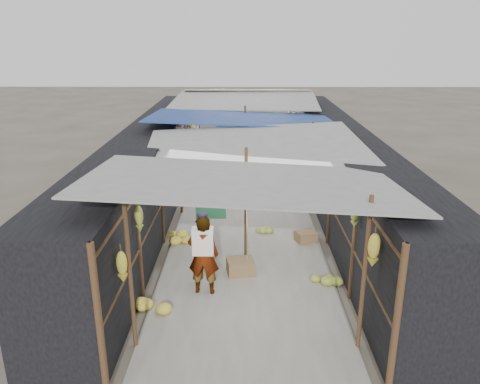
{
  "coord_description": "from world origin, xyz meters",
  "views": [
    {
      "loc": [
        -0.06,
        -6.39,
        4.8
      ],
      "look_at": [
        -0.13,
        4.14,
        1.25
      ],
      "focal_mm": 35.0,
      "sensor_mm": 36.0,
      "label": 1
    }
  ],
  "objects_px": {
    "vendor_elderly": "(203,255)",
    "vendor_seated": "(298,179)",
    "crate_near": "(240,267)",
    "black_basin": "(285,187)",
    "shopper_blue": "(241,170)"
  },
  "relations": [
    {
      "from": "crate_near",
      "to": "black_basin",
      "type": "xyz_separation_m",
      "value": [
        1.41,
        5.66,
        -0.07
      ]
    },
    {
      "from": "black_basin",
      "to": "vendor_seated",
      "type": "bearing_deg",
      "value": -2.63
    },
    {
      "from": "vendor_elderly",
      "to": "vendor_seated",
      "type": "xyz_separation_m",
      "value": [
        2.52,
        6.39,
        -0.42
      ]
    },
    {
      "from": "crate_near",
      "to": "shopper_blue",
      "type": "distance_m",
      "value": 5.27
    },
    {
      "from": "crate_near",
      "to": "vendor_elderly",
      "type": "bearing_deg",
      "value": -143.4
    },
    {
      "from": "crate_near",
      "to": "black_basin",
      "type": "height_order",
      "value": "crate_near"
    },
    {
      "from": "vendor_elderly",
      "to": "vendor_seated",
      "type": "distance_m",
      "value": 6.88
    },
    {
      "from": "vendor_seated",
      "to": "vendor_elderly",
      "type": "bearing_deg",
      "value": -8.31
    },
    {
      "from": "crate_near",
      "to": "shopper_blue",
      "type": "xyz_separation_m",
      "value": [
        -0.0,
        5.23,
        0.64
      ]
    },
    {
      "from": "black_basin",
      "to": "vendor_seated",
      "type": "distance_m",
      "value": 0.5
    },
    {
      "from": "shopper_blue",
      "to": "vendor_seated",
      "type": "distance_m",
      "value": 1.91
    },
    {
      "from": "black_basin",
      "to": "vendor_seated",
      "type": "height_order",
      "value": "vendor_seated"
    },
    {
      "from": "crate_near",
      "to": "vendor_elderly",
      "type": "height_order",
      "value": "vendor_elderly"
    },
    {
      "from": "vendor_elderly",
      "to": "shopper_blue",
      "type": "bearing_deg",
      "value": -92.85
    },
    {
      "from": "crate_near",
      "to": "black_basin",
      "type": "bearing_deg",
      "value": 65.98
    }
  ]
}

